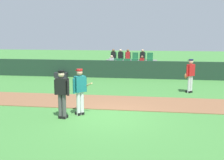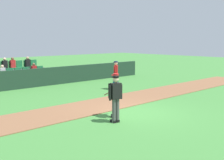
# 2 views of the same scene
# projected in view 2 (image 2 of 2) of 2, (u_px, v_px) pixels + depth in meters

# --- Properties ---
(ground_plane) EXTENTS (80.00, 80.00, 0.00)m
(ground_plane) POSITION_uv_depth(u_px,v_px,m) (135.00, 113.00, 12.44)
(ground_plane) COLOR #42843A
(infield_dirt_path) EXTENTS (28.00, 2.51, 0.03)m
(infield_dirt_path) POSITION_uv_depth(u_px,v_px,m) (102.00, 104.00, 13.98)
(infield_dirt_path) COLOR brown
(infield_dirt_path) RESTS_ON ground
(dugout_fence) EXTENTS (20.00, 0.16, 1.22)m
(dugout_fence) POSITION_uv_depth(u_px,v_px,m) (30.00, 78.00, 18.83)
(dugout_fence) COLOR #1E3828
(dugout_fence) RESTS_ON ground
(stadium_bleachers) EXTENTS (3.90, 2.10, 1.90)m
(stadium_bleachers) POSITION_uv_depth(u_px,v_px,m) (19.00, 78.00, 19.88)
(stadium_bleachers) COLOR slate
(stadium_bleachers) RESTS_ON ground
(batter_teal_jersey) EXTENTS (0.73, 0.68, 1.76)m
(batter_teal_jersey) POSITION_uv_depth(u_px,v_px,m) (116.00, 93.00, 11.62)
(batter_teal_jersey) COLOR white
(batter_teal_jersey) RESTS_ON ground
(umpire_home_plate) EXTENTS (0.58, 0.35, 1.76)m
(umpire_home_plate) POSITION_uv_depth(u_px,v_px,m) (115.00, 96.00, 10.88)
(umpire_home_plate) COLOR #4C4C4C
(umpire_home_plate) RESTS_ON ground
(runner_red_jersey) EXTENTS (0.59, 0.48, 1.76)m
(runner_red_jersey) POSITION_uv_depth(u_px,v_px,m) (116.00, 74.00, 18.14)
(runner_red_jersey) COLOR silver
(runner_red_jersey) RESTS_ON ground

